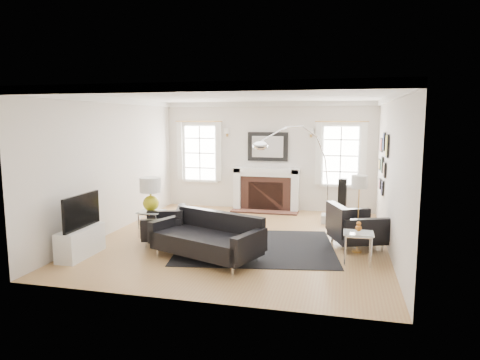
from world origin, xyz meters
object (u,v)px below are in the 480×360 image
(armchair_left, at_px, (167,226))
(gourd_lamp, at_px, (151,192))
(armchair_right, at_px, (354,228))
(arc_floor_lamp, at_px, (296,171))
(fireplace, at_px, (266,190))
(sofa, at_px, (209,239))
(coffee_table, at_px, (192,224))

(armchair_left, distance_m, gourd_lamp, 0.87)
(armchair_right, bearing_deg, arc_floor_lamp, 134.62)
(fireplace, bearing_deg, sofa, -93.90)
(armchair_left, relative_size, gourd_lamp, 1.50)
(fireplace, height_order, armchair_right, fireplace)
(coffee_table, bearing_deg, gourd_lamp, 165.85)
(fireplace, bearing_deg, gourd_lamp, -121.78)
(sofa, bearing_deg, gourd_lamp, 145.26)
(armchair_right, height_order, coffee_table, armchair_right)
(sofa, relative_size, armchair_right, 1.71)
(coffee_table, height_order, arc_floor_lamp, arc_floor_lamp)
(armchair_left, distance_m, coffee_table, 0.48)
(armchair_left, xyz_separation_m, arc_floor_lamp, (2.26, 1.78, 0.92))
(fireplace, xyz_separation_m, gourd_lamp, (-1.84, -2.97, 0.36))
(armchair_left, bearing_deg, arc_floor_lamp, 38.32)
(sofa, distance_m, armchair_right, 2.71)
(armchair_left, height_order, arc_floor_lamp, arc_floor_lamp)
(fireplace, relative_size, sofa, 0.81)
(armchair_right, height_order, arc_floor_lamp, arc_floor_lamp)
(fireplace, relative_size, armchair_right, 1.39)
(armchair_right, relative_size, coffee_table, 1.41)
(fireplace, height_order, gourd_lamp, gourd_lamp)
(sofa, bearing_deg, armchair_left, 147.19)
(coffee_table, relative_size, arc_floor_lamp, 0.38)
(armchair_left, xyz_separation_m, gourd_lamp, (-0.50, 0.40, 0.59))
(coffee_table, xyz_separation_m, gourd_lamp, (-0.96, 0.24, 0.55))
(armchair_left, height_order, coffee_table, armchair_left)
(fireplace, bearing_deg, coffee_table, -105.40)
(sofa, relative_size, gourd_lamp, 3.06)
(fireplace, height_order, arc_floor_lamp, arc_floor_lamp)
(sofa, xyz_separation_m, arc_floor_lamp, (1.20, 2.47, 0.90))
(sofa, height_order, coffee_table, sofa)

